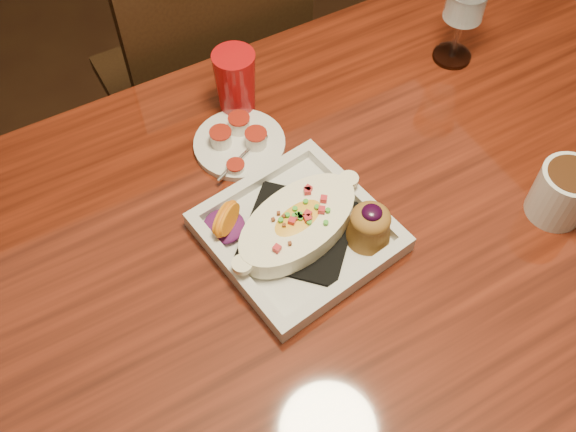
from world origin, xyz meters
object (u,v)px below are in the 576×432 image
chair_far (209,85)px  plate (304,228)px  table (359,247)px  coffee_mug (565,191)px  saucer (239,142)px  goblet (466,1)px  red_tumbler (236,83)px

chair_far → plate: 0.68m
table → coffee_mug: coffee_mug is taller
saucer → plate: bearing=-89.6°
goblet → red_tumbler: bearing=169.0°
saucer → red_tumbler: bearing=65.0°
coffee_mug → goblet: bearing=91.8°
goblet → saucer: bearing=-179.9°
goblet → red_tumbler: goblet is taller
goblet → plate: bearing=-154.5°
table → chair_far: (-0.00, 0.63, -0.15)m
chair_far → red_tumbler: bearing=77.9°
table → coffee_mug: size_ratio=12.14×
chair_far → goblet: goblet is taller
goblet → saucer: goblet is taller
red_tumbler → coffee_mug: bearing=-53.1°
table → saucer: (-0.11, 0.22, 0.11)m
table → chair_far: size_ratio=1.61×
goblet → red_tumbler: (-0.41, 0.08, -0.07)m
table → goblet: size_ratio=8.24×
table → plate: plate is taller
red_tumbler → chair_far: bearing=77.9°
chair_far → goblet: (0.35, -0.40, 0.37)m
chair_far → goblet: 0.65m
table → saucer: saucer is taller
plate → red_tumbler: red_tumbler is taller
chair_far → coffee_mug: chair_far is taller
red_tumbler → plate: bearing=-97.1°
table → plate: 0.16m
chair_far → saucer: (-0.11, -0.40, 0.25)m
table → goblet: goblet is taller
plate → saucer: size_ratio=1.82×
table → plate: size_ratio=5.29×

